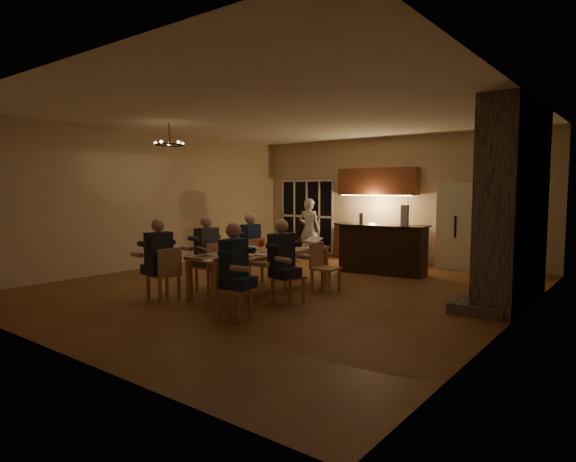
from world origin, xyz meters
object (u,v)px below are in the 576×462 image
at_px(person_left_mid, 207,253).
at_px(standing_person, 309,229).
at_px(refrigerator, 460,226).
at_px(bar_island, 383,249).
at_px(chair_right_near, 234,288).
at_px(plate_left, 218,254).
at_px(person_left_far, 250,247).
at_px(mug_back, 275,242).
at_px(plate_far, 308,248).
at_px(chair_left_mid, 210,266).
at_px(chair_right_far, 326,268).
at_px(dining_table, 263,271).
at_px(laptop_a, 211,249).
at_px(laptop_c, 251,243).
at_px(redcup_mid, 261,243).
at_px(person_right_mid, 281,262).
at_px(can_cola, 300,241).
at_px(bar_bottle, 361,218).
at_px(bar_blender, 405,215).
at_px(laptop_e, 293,239).
at_px(plate_near, 262,255).
at_px(chair_left_far, 249,260).
at_px(can_right, 287,248).
at_px(laptop_b, 242,250).
at_px(person_left_near, 159,260).
at_px(mug_mid, 288,246).
at_px(redcup_near, 229,257).
at_px(chair_left_near, 163,274).
at_px(mug_front, 241,250).
at_px(chair_right_mid, 288,276).
at_px(can_silver, 239,251).
at_px(redcup_far, 315,241).
at_px(laptop_d, 270,246).

relative_size(person_left_mid, standing_person, 0.85).
distance_m(refrigerator, bar_island, 2.10).
height_order(chair_right_near, plate_left, chair_right_near).
relative_size(person_left_far, mug_back, 13.80).
bearing_deg(plate_far, person_left_far, -174.39).
distance_m(chair_left_mid, chair_right_far, 2.12).
distance_m(dining_table, laptop_a, 1.17).
distance_m(chair_right_far, laptop_c, 1.44).
relative_size(standing_person, redcup_mid, 13.47).
distance_m(person_right_mid, can_cola, 2.14).
distance_m(bar_bottle, bar_blender, 0.99).
bearing_deg(laptop_e, plate_near, 130.40).
relative_size(chair_left_far, can_right, 7.42).
distance_m(laptop_c, plate_near, 0.81).
bearing_deg(laptop_b, can_right, 92.72).
bearing_deg(person_right_mid, person_left_near, 128.53).
bearing_deg(bar_bottle, bar_island, 11.57).
height_order(chair_left_far, mug_back, chair_left_far).
distance_m(chair_left_mid, plate_left, 0.74).
xyz_separation_m(refrigerator, mug_mid, (-1.83, -4.21, -0.20)).
height_order(can_cola, can_right, same).
bearing_deg(chair_left_far, plate_far, 104.33).
bearing_deg(person_left_near, dining_table, 157.82).
xyz_separation_m(chair_right_near, person_right_mid, (0.02, 1.07, 0.24)).
distance_m(mug_mid, redcup_near, 1.84).
relative_size(dining_table, chair_left_near, 3.07).
bearing_deg(plate_left, plate_near, 27.31).
xyz_separation_m(laptop_e, redcup_mid, (-0.26, -0.66, -0.05)).
height_order(laptop_a, can_cola, laptop_a).
relative_size(standing_person, mug_front, 16.16).
bearing_deg(chair_right_mid, person_left_mid, 109.89).
height_order(chair_left_near, bar_bottle, bar_bottle).
distance_m(mug_mid, bar_blender, 2.86).
distance_m(chair_right_near, can_silver, 1.30).
xyz_separation_m(chair_left_near, laptop_a, (0.62, 0.50, 0.42)).
bearing_deg(mug_back, bar_island, 60.82).
bearing_deg(bar_bottle, mug_mid, -95.14).
relative_size(laptop_a, laptop_b, 1.00).
bearing_deg(laptop_e, laptop_c, 105.69).
bearing_deg(can_cola, can_silver, -84.24).
height_order(mug_back, redcup_far, redcup_far).
xyz_separation_m(laptop_b, laptop_e, (-0.41, 1.92, 0.00)).
distance_m(chair_left_far, chair_right_far, 1.73).
bearing_deg(chair_right_near, redcup_far, -7.02).
bearing_deg(bar_island, chair_right_mid, -95.28).
bearing_deg(bar_bottle, standing_person, 159.20).
xyz_separation_m(laptop_b, laptop_c, (-0.51, 0.77, 0.00)).
bearing_deg(redcup_near, chair_left_mid, 148.35).
bearing_deg(laptop_d, person_right_mid, -39.38).
bearing_deg(person_left_mid, chair_left_near, 1.80).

